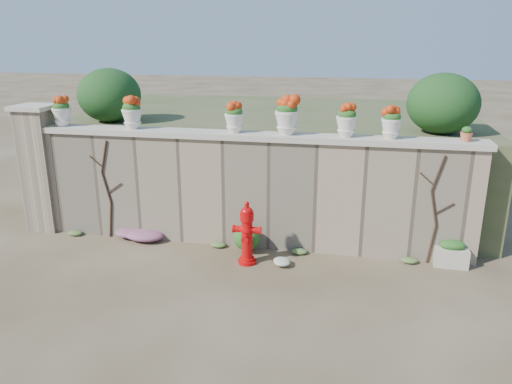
% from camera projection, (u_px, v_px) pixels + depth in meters
% --- Properties ---
extents(ground, '(80.00, 80.00, 0.00)m').
position_uv_depth(ground, '(224.00, 289.00, 7.72)').
color(ground, '#483924').
rests_on(ground, ground).
extents(stone_wall, '(8.00, 0.40, 2.00)m').
position_uv_depth(stone_wall, '(248.00, 193.00, 9.10)').
color(stone_wall, gray).
rests_on(stone_wall, ground).
extents(wall_cap, '(8.10, 0.52, 0.10)m').
position_uv_depth(wall_cap, '(248.00, 136.00, 8.78)').
color(wall_cap, beige).
rests_on(wall_cap, stone_wall).
extents(gate_pillar, '(0.72, 0.72, 2.48)m').
position_uv_depth(gate_pillar, '(42.00, 168.00, 9.80)').
color(gate_pillar, gray).
rests_on(gate_pillar, ground).
extents(raised_fill, '(9.00, 6.00, 2.00)m').
position_uv_depth(raised_fill, '(276.00, 153.00, 12.09)').
color(raised_fill, '#384C23').
rests_on(raised_fill, ground).
extents(back_shrub_left, '(1.30, 1.30, 1.10)m').
position_uv_depth(back_shrub_left, '(109.00, 95.00, 10.35)').
color(back_shrub_left, '#143814').
rests_on(back_shrub_left, raised_fill).
extents(back_shrub_right, '(1.30, 1.30, 1.10)m').
position_uv_depth(back_shrub_right, '(443.00, 103.00, 9.11)').
color(back_shrub_right, '#143814').
rests_on(back_shrub_right, raised_fill).
extents(vine_left, '(0.60, 0.04, 1.91)m').
position_uv_depth(vine_left, '(107.00, 188.00, 9.39)').
color(vine_left, black).
rests_on(vine_left, ground).
extents(vine_right, '(0.60, 0.04, 1.91)m').
position_uv_depth(vine_right, '(435.00, 209.00, 8.29)').
color(vine_right, black).
rests_on(vine_right, ground).
extents(fire_hydrant, '(0.47, 0.34, 1.11)m').
position_uv_depth(fire_hydrant, '(247.00, 233.00, 8.41)').
color(fire_hydrant, red).
rests_on(fire_hydrant, ground).
extents(planter_box, '(0.57, 0.35, 0.46)m').
position_uv_depth(planter_box, '(451.00, 254.00, 8.43)').
color(planter_box, beige).
rests_on(planter_box, ground).
extents(green_shrub, '(0.65, 0.59, 0.62)m').
position_uv_depth(green_shrub, '(244.00, 237.00, 8.89)').
color(green_shrub, '#1E5119').
rests_on(green_shrub, ground).
extents(magenta_clump, '(0.99, 0.66, 0.26)m').
position_uv_depth(magenta_clump, '(138.00, 234.00, 9.46)').
color(magenta_clump, '#C3279B').
rests_on(magenta_clump, ground).
extents(white_flowers, '(0.50, 0.40, 0.18)m').
position_uv_depth(white_flowers, '(278.00, 261.00, 8.46)').
color(white_flowers, white).
rests_on(white_flowers, ground).
extents(urn_pot_0, '(0.35, 0.35, 0.55)m').
position_uv_depth(urn_pot_0, '(62.00, 112.00, 9.35)').
color(urn_pot_0, silver).
rests_on(urn_pot_0, wall_cap).
extents(urn_pot_1, '(0.37, 0.37, 0.58)m').
position_uv_depth(urn_pot_1, '(132.00, 113.00, 9.08)').
color(urn_pot_1, silver).
rests_on(urn_pot_1, wall_cap).
extents(urn_pot_2, '(0.34, 0.34, 0.54)m').
position_uv_depth(urn_pot_2, '(234.00, 118.00, 8.73)').
color(urn_pot_2, silver).
rests_on(urn_pot_2, wall_cap).
extents(urn_pot_3, '(0.42, 0.42, 0.66)m').
position_uv_depth(urn_pot_3, '(287.00, 116.00, 8.54)').
color(urn_pot_3, silver).
rests_on(urn_pot_3, wall_cap).
extents(urn_pot_4, '(0.36, 0.36, 0.56)m').
position_uv_depth(urn_pot_4, '(347.00, 121.00, 8.36)').
color(urn_pot_4, silver).
rests_on(urn_pot_4, wall_cap).
extents(urn_pot_5, '(0.34, 0.34, 0.53)m').
position_uv_depth(urn_pot_5, '(391.00, 123.00, 8.23)').
color(urn_pot_5, silver).
rests_on(urn_pot_5, wall_cap).
extents(terracotta_pot, '(0.20, 0.20, 0.23)m').
position_uv_depth(terracotta_pot, '(466.00, 135.00, 8.05)').
color(terracotta_pot, '#C7623C').
rests_on(terracotta_pot, wall_cap).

